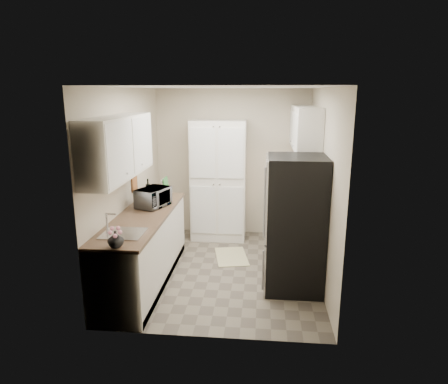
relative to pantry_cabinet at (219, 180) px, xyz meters
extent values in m
plane|color=#665B4C|center=(0.20, -1.32, -1.00)|extent=(3.20, 3.20, 0.00)
cube|color=beige|center=(0.20, 0.28, 0.25)|extent=(2.60, 0.04, 2.50)
cube|color=beige|center=(0.20, -2.92, 0.25)|extent=(2.60, 0.04, 2.50)
cube|color=beige|center=(-1.10, -1.32, 0.25)|extent=(0.04, 3.20, 2.50)
cube|color=beige|center=(1.50, -1.32, 0.25)|extent=(0.04, 3.20, 2.50)
cube|color=white|center=(0.20, -1.32, 1.50)|extent=(2.60, 3.20, 0.04)
cube|color=silver|center=(-0.93, -2.07, 0.83)|extent=(0.33, 1.60, 0.70)
cube|color=silver|center=(1.33, -0.50, 0.89)|extent=(0.33, 1.55, 0.58)
cube|color=#99999E|center=(1.27, -0.93, 0.52)|extent=(0.45, 0.76, 0.13)
cube|color=#B7B7BC|center=(-0.79, -2.47, -0.07)|extent=(0.45, 0.40, 0.02)
cube|color=brown|center=(-1.09, -1.12, 0.18)|extent=(0.02, 0.22, 0.22)
cube|color=silver|center=(0.00, 0.00, 0.00)|extent=(0.90, 0.55, 2.00)
cube|color=silver|center=(-0.79, -1.75, -0.56)|extent=(0.60, 2.30, 0.88)
cube|color=brown|center=(-0.79, -1.75, -0.10)|extent=(0.63, 2.33, 0.04)
cube|color=silver|center=(1.19, -0.12, -0.56)|extent=(0.60, 0.80, 0.88)
cube|color=brown|center=(1.19, -0.12, -0.10)|extent=(0.63, 0.83, 0.04)
cube|color=#B7B7BC|center=(1.17, -0.93, -0.55)|extent=(0.64, 0.76, 0.90)
cube|color=black|center=(1.17, -0.93, -0.08)|extent=(0.66, 0.78, 0.03)
cube|color=black|center=(1.46, -0.93, 0.02)|extent=(0.06, 0.76, 0.22)
cube|color=#ECAA99|center=(0.80, -1.06, -0.45)|extent=(0.01, 0.16, 0.42)
cube|color=beige|center=(0.80, -0.83, -0.45)|extent=(0.01, 0.16, 0.42)
cube|color=#B7B7BC|center=(1.14, -1.73, -0.15)|extent=(0.70, 0.72, 1.70)
imported|color=#ADACB1|center=(-0.75, -1.36, 0.05)|extent=(0.46, 0.55, 0.26)
cylinder|color=black|center=(-0.94, -0.94, 0.05)|extent=(0.07, 0.07, 0.27)
imported|color=beige|center=(-0.74, -2.83, 0.00)|extent=(0.19, 0.19, 0.17)
cube|color=#33833A|center=(-0.69, -0.83, 0.06)|extent=(0.02, 0.23, 0.29)
cube|color=silver|center=(1.29, -0.12, 0.01)|extent=(0.31, 0.37, 0.19)
cube|color=#CBC18C|center=(0.28, -0.85, -0.99)|extent=(0.59, 0.80, 0.01)
camera|label=1|loc=(0.71, -6.49, 1.45)|focal=32.00mm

